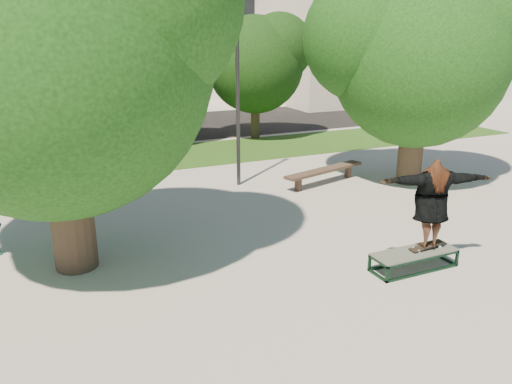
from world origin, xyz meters
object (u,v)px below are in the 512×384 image
car_dark (41,124)px  lamppost (238,82)px  grind_box (414,260)px  bench (325,171)px  tree_right (416,49)px  car_silver_b (149,116)px  car_grey (108,118)px  tree_left (45,39)px

car_dark → lamppost: bearing=-68.0°
grind_box → bench: (1.55, 5.88, 0.21)m
lamppost → bench: size_ratio=1.95×
tree_right → bench: bearing=159.5°
lamppost → grind_box: size_ratio=3.39×
tree_right → car_silver_b: bearing=114.5°
car_grey → grind_box: bearing=-73.1°
car_dark → bench: bearing=-60.6°
bench → car_dark: (-7.81, 10.76, 0.33)m
grind_box → car_grey: car_grey is taller
car_dark → grind_box: bearing=-75.9°
tree_left → car_dark: bearing=90.1°
tree_left → lamppost: bearing=36.4°
grind_box → car_grey: (-3.42, 16.77, 0.62)m
tree_left → bench: tree_left is taller
tree_right → bench: tree_right is taller
grind_box → car_silver_b: (-1.45, 16.88, 0.56)m
car_silver_b → lamppost: bearing=-83.3°
tree_right → grind_box: 7.46m
tree_left → bench: 9.23m
tree_left → car_grey: (2.83, 13.79, -3.61)m
tree_right → car_grey: 14.30m
lamppost → car_silver_b: 10.29m
tree_left → tree_right: (10.21, 1.99, -0.33)m
bench → car_dark: bearing=110.3°
bench → car_grey: 11.98m
grind_box → car_grey: 17.13m
tree_left → car_dark: tree_left is taller
lamppost → car_silver_b: lamppost is taller
tree_right → bench: 4.50m
bench → car_dark: car_dark is taller
lamppost → grind_box: 7.56m
grind_box → car_dark: bearing=110.6°
tree_left → bench: size_ratio=2.27×
tree_right → bench: (-2.42, 0.90, -3.69)m
lamppost → car_silver_b: bearing=92.9°
tree_right → car_dark: bearing=131.3°
bench → car_silver_b: size_ratio=0.61×
bench → lamppost: bearing=142.2°
bench → tree_left: bearing=-175.3°
tree_left → grind_box: (6.25, -2.98, -4.23)m
tree_right → car_grey: (-7.38, 11.80, -3.28)m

